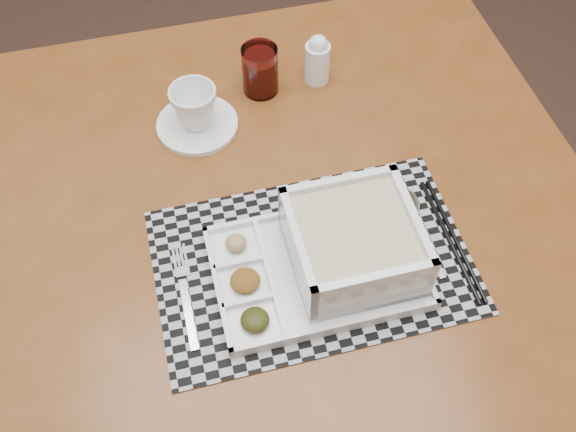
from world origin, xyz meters
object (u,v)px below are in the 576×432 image
object	(u,v)px
serving_tray	(343,250)
juice_glass	(260,72)
cup	(194,107)
creamer_bottle	(317,59)
dining_table	(290,236)

from	to	relation	value
serving_tray	juice_glass	distance (m)	0.42
cup	creamer_bottle	distance (m)	0.26
serving_tray	cup	distance (m)	0.39
serving_tray	cup	bearing A→B (deg)	121.27
dining_table	creamer_bottle	distance (m)	0.35
serving_tray	dining_table	bearing A→B (deg)	117.89
cup	creamer_bottle	world-z (taller)	creamer_bottle
juice_glass	creamer_bottle	world-z (taller)	creamer_bottle
cup	juice_glass	world-z (taller)	juice_glass
dining_table	serving_tray	bearing A→B (deg)	-62.11
dining_table	cup	world-z (taller)	cup
dining_table	juice_glass	xyz separation A→B (m)	(-0.01, 0.29, 0.13)
dining_table	creamer_bottle	bearing A→B (deg)	71.76
dining_table	cup	distance (m)	0.29
dining_table	creamer_bottle	world-z (taller)	creamer_bottle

